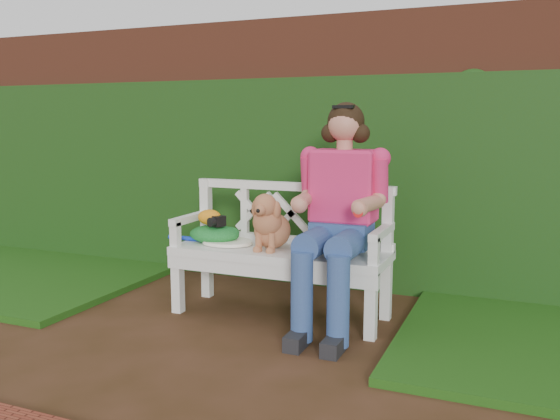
% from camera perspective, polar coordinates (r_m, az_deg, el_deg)
% --- Properties ---
extents(ground, '(60.00, 60.00, 0.00)m').
position_cam_1_polar(ground, '(3.68, -8.34, -13.07)').
color(ground, '#32200D').
extents(brick_wall, '(10.00, 0.30, 2.20)m').
position_cam_1_polar(brick_wall, '(5.15, 2.38, 5.74)').
color(brick_wall, brown).
rests_on(brick_wall, ground).
extents(ivy_hedge, '(10.00, 0.18, 1.70)m').
position_cam_1_polar(ivy_hedge, '(4.96, 1.48, 2.75)').
color(ivy_hedge, '#1B3D0D').
rests_on(ivy_hedge, ground).
extents(grass_left, '(2.60, 2.00, 0.05)m').
position_cam_1_polar(grass_left, '(5.82, -24.30, -5.39)').
color(grass_left, '#133C0D').
rests_on(grass_left, ground).
extents(garden_bench, '(1.62, 0.71, 0.48)m').
position_cam_1_polar(garden_bench, '(4.16, 0.00, -6.97)').
color(garden_bench, white).
rests_on(garden_bench, ground).
extents(seated_woman, '(0.75, 0.92, 1.49)m').
position_cam_1_polar(seated_woman, '(3.88, 5.91, -0.52)').
color(seated_woman, '#FA5871').
rests_on(seated_woman, ground).
extents(dog, '(0.39, 0.44, 0.40)m').
position_cam_1_polar(dog, '(4.05, -0.90, -1.00)').
color(dog, '#BA7127').
rests_on(dog, garden_bench).
extents(tennis_racket, '(0.71, 0.31, 0.03)m').
position_cam_1_polar(tennis_racket, '(4.27, -5.50, -3.04)').
color(tennis_racket, white).
rests_on(tennis_racket, garden_bench).
extents(green_bag, '(0.43, 0.37, 0.13)m').
position_cam_1_polar(green_bag, '(4.32, -6.34, -2.28)').
color(green_bag, green).
rests_on(green_bag, garden_bench).
extents(camera_item, '(0.14, 0.12, 0.08)m').
position_cam_1_polar(camera_item, '(4.27, -6.11, -1.03)').
color(camera_item, black).
rests_on(camera_item, green_bag).
extents(baseball_glove, '(0.22, 0.19, 0.11)m').
position_cam_1_polar(baseball_glove, '(4.31, -6.80, -0.69)').
color(baseball_glove, orange).
rests_on(baseball_glove, green_bag).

